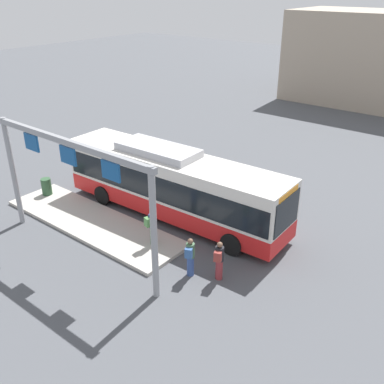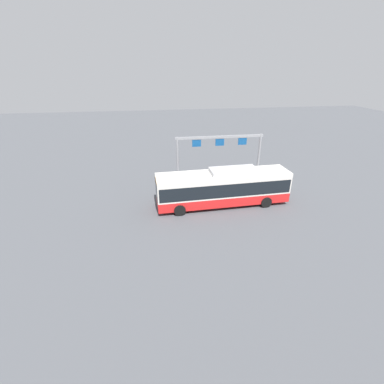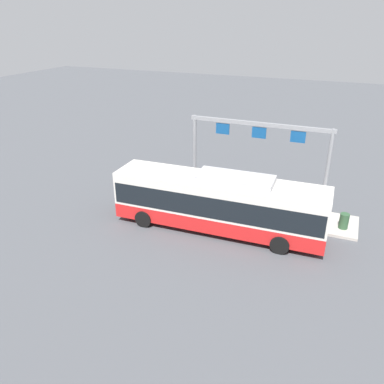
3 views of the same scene
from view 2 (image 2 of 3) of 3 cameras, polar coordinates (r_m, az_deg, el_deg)
ground_plane at (r=24.83m, az=6.43°, el=-2.68°), size 120.00×120.00×0.00m
platform_curb at (r=28.12m, az=9.75°, el=0.75°), size 10.00×2.80×0.16m
bus_main at (r=24.05m, az=6.65°, el=1.14°), size 11.95×2.99×3.46m
person_boarding at (r=26.23m, az=-5.12°, el=1.12°), size 0.46×0.59×1.67m
person_waiting_near at (r=26.76m, az=-3.03°, el=1.70°), size 0.49×0.60×1.67m
person_waiting_mid at (r=26.54m, az=2.54°, el=1.88°), size 0.42×0.58×1.67m
platform_sign_gantry at (r=28.20m, az=5.87°, el=9.02°), size 9.18×0.24×5.20m
trash_bin at (r=29.13m, az=17.87°, el=1.88°), size 0.52×0.52×0.90m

